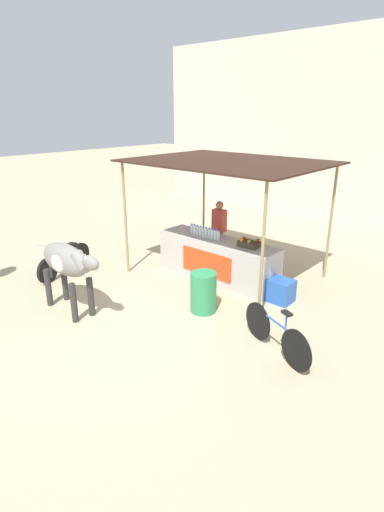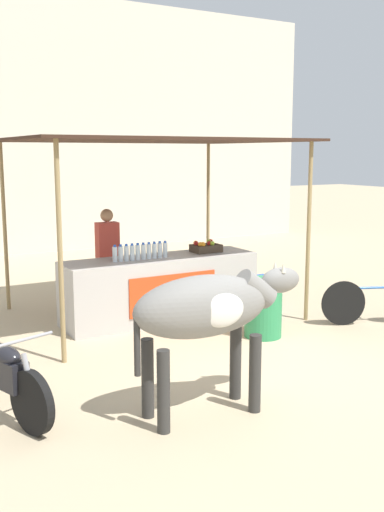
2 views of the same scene
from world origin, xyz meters
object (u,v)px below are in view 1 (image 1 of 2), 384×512
cooler_box (278,290)px  stall_counter (217,259)px  water_barrel (203,292)px  bicycle_leaning (276,334)px  cow (67,262)px  fruit_crate (249,243)px  vendor_behind_counter (219,232)px  motorcycle_parked (64,257)px

cooler_box → stall_counter: bearing=176.7°
water_barrel → bicycle_leaning: bicycle_leaning is taller
cooler_box → bicycle_leaning: 1.96m
stall_counter → cow: (-1.11, -3.22, 0.55)m
fruit_crate → cow: 3.80m
vendor_behind_counter → stall_counter: bearing=-53.9°
motorcycle_parked → bicycle_leaning: size_ratio=1.12×
fruit_crate → cow: (-1.94, -3.27, -0.00)m
water_barrel → cow: size_ratio=0.44×
cooler_box → motorcycle_parked: (-4.60, -2.17, 0.19)m
cooler_box → bicycle_leaning: bicycle_leaning is taller
stall_counter → motorcycle_parked: (-2.90, -2.27, -0.05)m
stall_counter → vendor_behind_counter: vendor_behind_counter is taller
vendor_behind_counter → water_barrel: 2.66m
vendor_behind_counter → cow: 4.02m
stall_counter → fruit_crate: fruit_crate is taller
water_barrel → vendor_behind_counter: bearing=121.6°
cow → stall_counter: bearing=71.0°
cow → motorcycle_parked: size_ratio=1.06×
vendor_behind_counter → cow: size_ratio=0.90×
cooler_box → cow: cow is taller
motorcycle_parked → bicycle_leaning: 5.56m
bicycle_leaning → fruit_crate: bearing=134.3°
cow → fruit_crate: bearing=59.4°
motorcycle_parked → vendor_behind_counter: bearing=52.1°
cooler_box → motorcycle_parked: motorcycle_parked is taller
cooler_box → cow: (-2.81, -3.13, 0.79)m
vendor_behind_counter → motorcycle_parked: vendor_behind_counter is taller
stall_counter → bicycle_leaning: size_ratio=1.93×
stall_counter → cooler_box: stall_counter is taller
cooler_box → motorcycle_parked: 5.09m
vendor_behind_counter → bicycle_leaning: bearing=-38.8°
cow → bicycle_leaning: (3.76, 1.41, -0.69)m
water_barrel → cow: cow is taller
stall_counter → motorcycle_parked: 3.68m
fruit_crate → water_barrel: (0.00, -1.54, -0.63)m
water_barrel → bicycle_leaning: (1.82, -0.33, -0.06)m
stall_counter → vendor_behind_counter: size_ratio=1.82×
stall_counter → water_barrel: 1.70m
vendor_behind_counter → water_barrel: size_ratio=2.04×
stall_counter → bicycle_leaning: 3.21m
fruit_crate → bicycle_leaning: 2.70m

